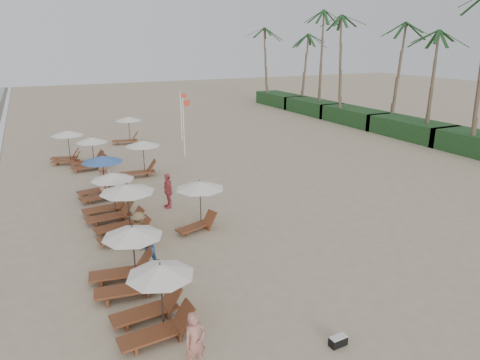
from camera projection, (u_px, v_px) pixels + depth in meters
name	position (u px, v px, depth m)	size (l,w,h in m)	color
ground	(285.00, 256.00, 17.48)	(160.00, 160.00, 0.00)	tan
shrub_hedge	(411.00, 129.00, 38.80)	(3.20, 53.00, 1.60)	#193D1C
palm_row	(414.00, 21.00, 36.76)	(7.00, 52.00, 12.30)	brown
lounger_station_0	(153.00, 302.00, 12.78)	(2.58, 2.04, 2.10)	brown
lounger_station_1	(126.00, 262.00, 14.99)	(2.69, 2.32, 2.25)	brown
lounger_station_2	(123.00, 212.00, 18.94)	(2.80, 2.39, 2.38)	brown
lounger_station_3	(108.00, 198.00, 21.08)	(2.64, 2.08, 2.25)	brown
lounger_station_4	(99.00, 178.00, 23.74)	(2.68, 2.25, 2.36)	brown
lounger_station_5	(89.00, 154.00, 29.38)	(2.71, 2.26, 2.11)	brown
lounger_station_6	(66.00, 146.00, 30.60)	(2.56, 2.29, 2.31)	brown
inland_station_0	(198.00, 199.00, 19.66)	(2.58, 2.24, 2.22)	brown
inland_station_1	(140.00, 156.00, 27.62)	(2.88, 2.24, 2.22)	brown
inland_station_2	(127.00, 128.00, 36.47)	(2.81, 2.24, 2.22)	brown
beachgoer_near	(195.00, 342.00, 11.23)	(0.62, 0.40, 1.69)	#A96A5C
beachgoer_mid_a	(148.00, 247.00, 16.47)	(0.80, 0.62, 1.64)	#305D91
beachgoer_mid_b	(140.00, 231.00, 17.85)	(1.06, 0.61, 1.64)	olive
beachgoer_far_a	(168.00, 191.00, 22.37)	(1.08, 0.45, 1.84)	#C04D52
beachgoer_far_b	(103.00, 178.00, 24.35)	(0.90, 0.58, 1.83)	tan
duffel_bag	(338.00, 341.00, 12.33)	(0.53, 0.28, 0.29)	black
flag_pole_near	(184.00, 124.00, 31.93)	(0.59, 0.08, 4.37)	silver
flag_pole_far	(181.00, 113.00, 37.07)	(0.60, 0.08, 4.26)	silver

